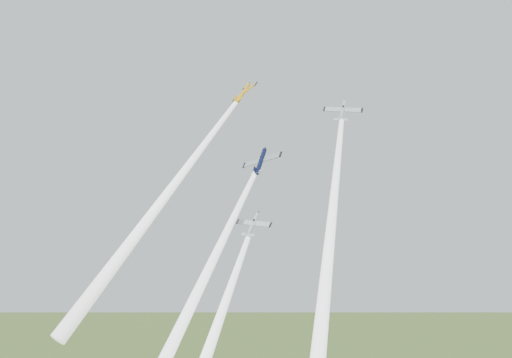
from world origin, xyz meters
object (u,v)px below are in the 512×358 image
Objects in this scene: plane_silver_right at (343,111)px; plane_silver_low at (253,225)px; plane_yellow at (243,93)px; plane_navy at (261,161)px.

plane_silver_low is (-12.83, -13.93, -22.89)m from plane_silver_right.
plane_yellow is 34.80m from plane_silver_low.
plane_yellow is 1.03× the size of plane_silver_right.
plane_navy is 13.55m from plane_silver_low.
plane_silver_low is at bearing -33.63° from plane_yellow.
plane_yellow is 21.88m from plane_navy.
plane_silver_low is at bearing -144.75° from plane_silver_right.
plane_navy is (9.17, -10.07, -17.12)m from plane_yellow.
plane_navy is at bearing -24.69° from plane_yellow.
plane_silver_right is (13.72, 8.74, 10.40)m from plane_navy.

